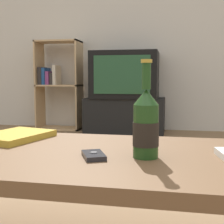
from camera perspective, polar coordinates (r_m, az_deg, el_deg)
name	(u,v)px	position (r m, az deg, el deg)	size (l,w,h in m)	color
back_wall	(153,25)	(4.03, 7.51, 15.50)	(8.00, 0.05, 2.60)	beige
coffee_table	(88,169)	(1.01, -4.35, -10.31)	(1.32, 0.62, 0.40)	brown
tv_stand	(125,115)	(3.72, 2.41, -0.59)	(0.93, 0.47, 0.41)	black
television	(125,75)	(3.69, 2.43, 6.78)	(0.77, 0.53, 0.54)	black
bookshelf	(57,83)	(4.02, -10.11, 5.24)	(0.55, 0.30, 1.11)	tan
beer_bottle	(146,124)	(0.91, 6.21, -2.28)	(0.08, 0.08, 0.29)	#1E4219
cell_phone	(94,155)	(0.92, -3.38, -7.91)	(0.09, 0.12, 0.02)	#232328
table_book	(15,136)	(1.25, -17.32, -4.21)	(0.26, 0.31, 0.02)	#B7932D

